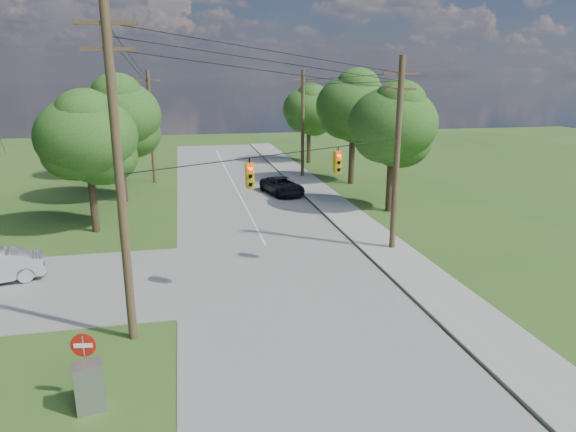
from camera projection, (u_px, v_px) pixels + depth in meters
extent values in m
plane|color=#2E531B|center=(257.00, 331.00, 19.72)|extent=(140.00, 140.00, 0.00)
cube|color=gray|center=(282.00, 278.00, 24.83)|extent=(10.00, 100.00, 0.03)
cube|color=#99978F|center=(411.00, 267.00, 26.14)|extent=(2.60, 100.00, 0.12)
cylinder|color=brown|center=(120.00, 180.00, 17.61)|extent=(0.32, 0.32, 12.00)
cube|color=brown|center=(106.00, 22.00, 16.27)|extent=(2.00, 0.12, 0.14)
cube|color=brown|center=(108.00, 49.00, 16.48)|extent=(1.70, 0.12, 0.14)
cylinder|color=brown|center=(397.00, 157.00, 27.64)|extent=(0.32, 0.32, 10.50)
cube|color=brown|center=(402.00, 73.00, 26.49)|extent=(2.00, 0.12, 0.14)
cube|color=brown|center=(401.00, 89.00, 26.70)|extent=(1.70, 0.12, 0.14)
cylinder|color=brown|center=(303.00, 125.00, 48.48)|extent=(0.32, 0.32, 10.00)
cube|color=brown|center=(303.00, 80.00, 47.40)|extent=(2.00, 0.12, 0.14)
cylinder|color=brown|center=(151.00, 128.00, 45.75)|extent=(0.32, 0.32, 10.00)
cube|color=brown|center=(148.00, 80.00, 44.67)|extent=(2.00, 0.12, 0.14)
cylinder|color=black|center=(289.00, 54.00, 21.38)|extent=(13.52, 7.63, 1.53)
cylinder|color=black|center=(289.00, 64.00, 21.48)|extent=(13.52, 7.63, 1.53)
cylinder|color=black|center=(289.00, 74.00, 21.59)|extent=(13.52, 7.63, 1.53)
cylinder|color=black|center=(338.00, 78.00, 36.94)|extent=(0.03, 22.00, 0.53)
cylinder|color=black|center=(137.00, 65.00, 30.47)|extent=(0.43, 29.60, 2.03)
cylinder|color=black|center=(338.00, 83.00, 37.05)|extent=(0.03, 22.00, 0.53)
cylinder|color=black|center=(137.00, 72.00, 30.57)|extent=(0.43, 29.60, 2.03)
cylinder|color=black|center=(289.00, 153.00, 22.47)|extent=(13.52, 7.63, 0.04)
cube|color=gold|center=(250.00, 176.00, 21.18)|extent=(0.32, 0.22, 1.05)
sphere|color=#FF0C05|center=(250.00, 168.00, 20.95)|extent=(0.17, 0.17, 0.17)
cube|color=gold|center=(249.00, 175.00, 21.40)|extent=(0.32, 0.22, 1.05)
sphere|color=#FF0C05|center=(249.00, 166.00, 21.44)|extent=(0.17, 0.17, 0.17)
cube|color=gold|center=(338.00, 162.00, 24.52)|extent=(0.32, 0.22, 1.05)
sphere|color=#FF0C05|center=(339.00, 155.00, 24.29)|extent=(0.17, 0.17, 0.17)
cube|color=gold|center=(337.00, 161.00, 24.74)|extent=(0.32, 0.22, 1.05)
sphere|color=#FF0C05|center=(336.00, 154.00, 24.78)|extent=(0.17, 0.17, 0.17)
cylinder|color=#3E2F1F|center=(94.00, 207.00, 31.90)|extent=(0.45, 0.45, 3.15)
ellipsoid|color=#1E4E17|center=(87.00, 137.00, 30.75)|extent=(6.00, 6.00, 4.92)
cylinder|color=#3E2F1F|center=(123.00, 179.00, 39.60)|extent=(0.50, 0.50, 3.50)
ellipsoid|color=#1E4E17|center=(118.00, 116.00, 38.32)|extent=(6.40, 6.40, 5.25)
cylinder|color=#3E2F1F|center=(112.00, 161.00, 48.68)|extent=(0.48, 0.47, 3.32)
ellipsoid|color=#1E4E17|center=(107.00, 112.00, 47.46)|extent=(6.00, 6.00, 4.92)
cylinder|color=#3E2F1F|center=(389.00, 189.00, 36.75)|extent=(0.48, 0.48, 3.32)
ellipsoid|color=#1E4E17|center=(393.00, 124.00, 35.53)|extent=(6.20, 6.20, 5.08)
cylinder|color=#3E2F1F|center=(351.00, 163.00, 46.25)|extent=(0.52, 0.52, 3.67)
ellipsoid|color=#1E4E17|center=(353.00, 106.00, 44.90)|extent=(6.60, 6.60, 5.41)
cylinder|color=#3E2F1F|center=(309.00, 149.00, 57.45)|extent=(0.45, 0.45, 3.15)
ellipsoid|color=#1E4E17|center=(309.00, 109.00, 56.30)|extent=(5.80, 5.80, 4.76)
imported|color=black|center=(282.00, 186.00, 42.22)|extent=(3.42, 5.39, 1.38)
cube|color=gray|center=(90.00, 387.00, 14.87)|extent=(0.93, 0.75, 1.49)
cylinder|color=gray|center=(86.00, 369.00, 15.19)|extent=(0.06, 0.06, 2.16)
cylinder|color=#AC160B|center=(83.00, 345.00, 14.98)|extent=(0.74, 0.13, 0.75)
cube|color=white|center=(83.00, 346.00, 14.95)|extent=(0.54, 0.11, 0.13)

